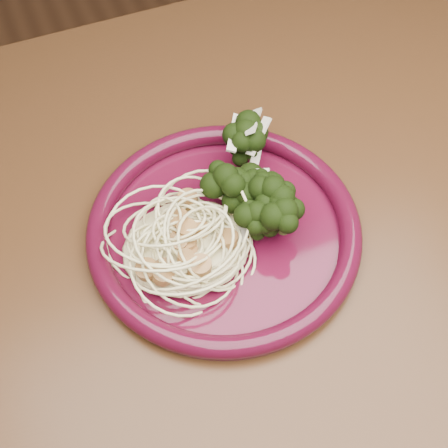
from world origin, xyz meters
The scene contains 6 objects.
dining_table centered at (0.00, 0.00, 0.65)m, with size 1.20×0.80×0.75m.
dinner_plate centered at (0.03, 0.04, 0.76)m, with size 0.29×0.29×0.02m.
spaghetti_pile centered at (-0.01, 0.03, 0.77)m, with size 0.12×0.11×0.03m, color beige.
scallop_cluster centered at (-0.01, 0.03, 0.80)m, with size 0.10×0.10×0.03m, color #AA7840, non-canonical shape.
broccoli_pile centered at (0.08, 0.04, 0.78)m, with size 0.08×0.14×0.05m, color black.
onion_garnish centered at (0.08, 0.04, 0.81)m, with size 0.06×0.09×0.05m, color beige, non-canonical shape.
Camera 1 is at (-0.09, -0.27, 1.25)m, focal length 50.00 mm.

